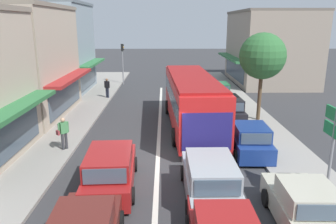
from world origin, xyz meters
name	(u,v)px	position (x,y,z in m)	size (l,w,h in m)	color
ground_plane	(158,161)	(0.00, 0.00, 0.00)	(140.00, 140.00, 0.00)	#353538
lane_centre_line	(159,133)	(0.00, 4.00, 0.00)	(0.20, 28.00, 0.01)	silver
sidewalk_left	(54,122)	(-6.80, 6.00, 0.07)	(5.20, 44.00, 0.14)	gray
kerb_right	(255,122)	(6.20, 6.00, 0.06)	(2.80, 44.00, 0.12)	gray
shopfront_mid_block	(7,63)	(-10.18, 7.75, 3.70)	(8.55, 8.47, 7.42)	#B2A38E
shopfront_far_end	(49,49)	(-10.18, 15.98, 4.02)	(7.92, 7.70, 8.06)	#84939E
building_right_far	(269,47)	(11.48, 20.98, 3.76)	(8.31, 11.03, 7.52)	gray
city_bus	(191,98)	(1.95, 4.99, 1.88)	(3.11, 10.96, 3.23)	red
wagon_adjacent_lane_lead	(210,180)	(1.97, -3.40, 0.75)	(1.97, 4.52, 1.58)	#9EA3A8
wagon_queue_far_back	(110,170)	(-1.78, -2.56, 0.75)	(2.10, 4.58, 1.58)	maroon
parked_sedan_kerb_front	(306,209)	(4.71, -5.26, 0.66)	(1.99, 4.25, 1.47)	#B7B29E
parked_hatchback_kerb_second	(250,140)	(4.47, 0.77, 0.71)	(1.89, 3.74, 1.54)	navy
parked_wagon_kerb_third	(226,109)	(4.43, 6.80, 0.75)	(2.04, 4.55, 1.58)	black
parked_hatchback_kerb_rear	(218,92)	(4.73, 12.23, 0.71)	(1.85, 3.71, 1.54)	#1E6638
traffic_light_downstreet	(123,57)	(-4.01, 19.91, 2.85)	(0.33, 0.24, 4.20)	gray
directional_road_sign	(335,133)	(5.99, -3.95, 2.70)	(0.10, 1.40, 3.60)	gray
street_tree_right	(263,56)	(6.46, 6.38, 4.23)	(2.90, 2.90, 5.70)	brown
pedestrian_with_handbag_near	(63,132)	(-4.68, 1.17, 1.07)	(0.55, 0.56, 1.63)	#333338
pedestrian_browsing_midblock	(107,87)	(-4.52, 12.97, 1.07)	(0.50, 0.37, 1.63)	#232838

